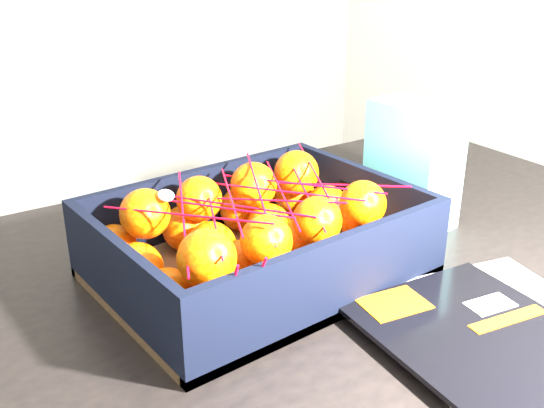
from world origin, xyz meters
TOP-DOWN VIEW (x-y plane):
  - table at (0.33, 0.33)m, footprint 1.26×0.89m
  - magazine_stack at (0.37, 0.07)m, footprint 0.32×0.35m
  - produce_crate at (0.25, 0.36)m, footprint 0.39×0.29m
  - clementine_heap at (0.25, 0.36)m, footprint 0.37×0.28m
  - mesh_net at (0.24, 0.35)m, footprint 0.32×0.26m
  - retail_carton at (0.53, 0.35)m, footprint 0.09×0.13m

SIDE VIEW (x-z plane):
  - table at x=0.33m, z-range 0.28..1.03m
  - magazine_stack at x=0.37m, z-range 0.75..0.77m
  - produce_crate at x=0.25m, z-range 0.73..0.83m
  - clementine_heap at x=0.25m, z-range 0.75..0.87m
  - retail_carton at x=0.53m, z-range 0.75..0.94m
  - mesh_net at x=0.24m, z-range 0.81..0.91m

